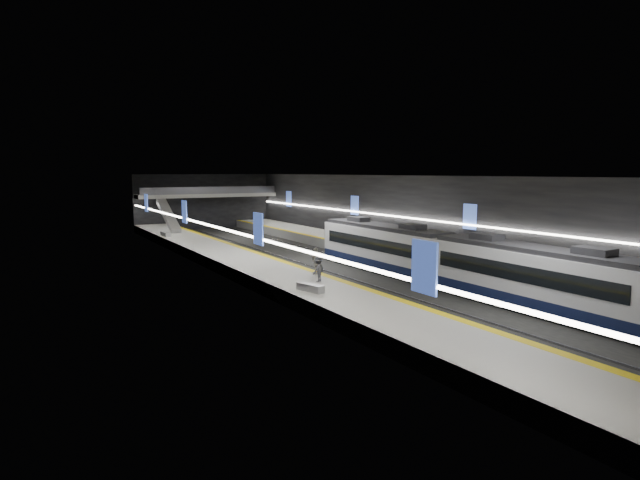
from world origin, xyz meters
TOP-DOWN VIEW (x-y plane):
  - ground at (0.00, 0.00)m, footprint 70.00×70.00m
  - ceiling at (0.00, 0.00)m, footprint 20.00×70.00m
  - wall_left at (-10.00, 0.00)m, footprint 0.04×70.00m
  - wall_right at (10.00, 0.00)m, footprint 0.04×70.00m
  - wall_back at (0.00, 35.00)m, footprint 20.00×0.04m
  - platform_left at (-7.50, 0.00)m, footprint 5.00×70.00m
  - tile_surface_left at (-7.50, 0.00)m, footprint 5.00×70.00m
  - tactile_strip_left at (-5.30, 0.00)m, footprint 0.60×70.00m
  - platform_right at (7.50, 0.00)m, footprint 5.00×70.00m
  - tile_surface_right at (7.50, 0.00)m, footprint 5.00×70.00m
  - tactile_strip_right at (5.30, 0.00)m, footprint 0.60×70.00m
  - rails at (-0.00, 0.00)m, footprint 6.52×70.00m
  - train at (2.50, -13.07)m, footprint 2.69×30.04m
  - ad_posters at (-0.00, 1.00)m, footprint 19.94×53.50m
  - cove_light_left at (-9.80, 0.00)m, footprint 0.25×68.60m
  - cove_light_right at (9.80, 0.00)m, footprint 0.25×68.60m
  - mezzanine_bridge at (0.00, 32.93)m, footprint 20.00×3.00m
  - escalator at (-7.50, 26.00)m, footprint 1.20×7.50m
  - bench_left_near at (-8.70, -13.13)m, footprint 1.05×2.07m
  - bench_left_far at (-9.36, 20.16)m, footprint 0.70×2.06m
  - bench_right_near at (9.50, -10.74)m, footprint 0.94×1.70m
  - bench_right_far at (8.97, 1.02)m, footprint 0.82×1.91m
  - passenger_right_a at (6.59, -18.03)m, footprint 0.55×0.74m
  - passenger_left_a at (-5.58, -8.29)m, footprint 0.54×1.15m
  - passenger_left_b at (-6.77, -10.77)m, footprint 1.22×0.99m

SIDE VIEW (x-z plane):
  - ground at x=0.00m, z-range 0.00..0.00m
  - rails at x=0.00m, z-range 0.00..0.12m
  - platform_left at x=-7.50m, z-range 0.00..1.00m
  - platform_right at x=7.50m, z-range 0.00..1.00m
  - tile_surface_left at x=-7.50m, z-range 1.00..1.02m
  - tile_surface_right at x=7.50m, z-range 1.00..1.02m
  - tactile_strip_left at x=-5.30m, z-range 1.01..1.03m
  - tactile_strip_right at x=5.30m, z-range 1.01..1.03m
  - bench_right_near at x=9.50m, z-range 1.00..1.40m
  - bench_right_far at x=8.97m, z-range 1.00..1.45m
  - bench_left_near at x=-8.70m, z-range 1.00..1.49m
  - bench_left_far at x=-9.36m, z-range 1.00..1.49m
  - passenger_left_b at x=-6.77m, z-range 1.00..2.65m
  - passenger_right_a at x=6.59m, z-range 1.00..2.84m
  - passenger_left_a at x=-5.58m, z-range 1.00..2.92m
  - train at x=2.50m, z-range 0.40..4.00m
  - escalator at x=-7.50m, z-range 0.94..4.86m
  - cove_light_left at x=-9.80m, z-range 3.74..3.86m
  - cove_light_right at x=9.80m, z-range 3.74..3.86m
  - wall_left at x=-10.00m, z-range 0.00..8.00m
  - wall_right at x=10.00m, z-range 0.00..8.00m
  - wall_back at x=0.00m, z-range 0.00..8.00m
  - ad_posters at x=0.00m, z-range 3.40..5.60m
  - mezzanine_bridge at x=0.00m, z-range 4.29..5.79m
  - ceiling at x=0.00m, z-range 7.98..8.02m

